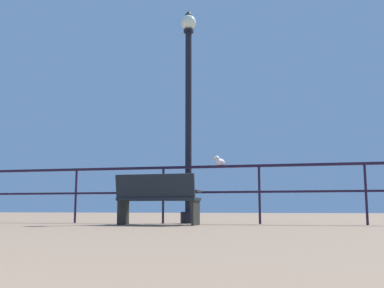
{
  "coord_description": "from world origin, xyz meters",
  "views": [
    {
      "loc": [
        2.52,
        0.55,
        0.28
      ],
      "look_at": [
        0.69,
        8.37,
        1.44
      ],
      "focal_mm": 41.96,
      "sensor_mm": 36.0,
      "label": 1
    }
  ],
  "objects": [
    {
      "name": "lamppost_center",
      "position": [
        0.45,
        9.07,
        2.33
      ],
      "size": [
        0.31,
        0.31,
        4.33
      ],
      "color": "black",
      "rests_on": "ground_plane"
    },
    {
      "name": "seagull_on_rail",
      "position": [
        1.11,
        8.86,
        1.17
      ],
      "size": [
        0.23,
        0.35,
        0.17
      ],
      "color": "white",
      "rests_on": "pier_railing"
    },
    {
      "name": "pier_railing",
      "position": [
        -0.0,
        8.87,
        0.8
      ],
      "size": [
        22.13,
        0.05,
        1.09
      ],
      "color": "black",
      "rests_on": "ground_plane"
    },
    {
      "name": "bench_near_left",
      "position": [
        0.15,
        8.03,
        0.48
      ],
      "size": [
        1.43,
        0.7,
        0.87
      ],
      "color": "black",
      "rests_on": "ground_plane"
    }
  ]
}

